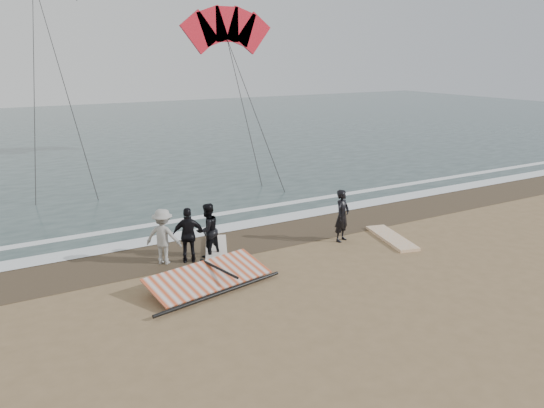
{
  "coord_description": "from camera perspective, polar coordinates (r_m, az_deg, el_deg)",
  "views": [
    {
      "loc": [
        -8.03,
        -10.92,
        6.14
      ],
      "look_at": [
        -0.02,
        3.0,
        1.6
      ],
      "focal_mm": 35.0,
      "sensor_mm": 36.0,
      "label": 1
    }
  ],
  "objects": [
    {
      "name": "board_cream",
      "position": [
        17.34,
        -6.01,
        -4.85
      ],
      "size": [
        1.63,
        2.59,
        0.11
      ],
      "primitive_type": "cube",
      "rotation": [
        0.0,
        0.0,
        -0.41
      ],
      "color": "silver",
      "rests_on": "ground"
    },
    {
      "name": "trio_cluster",
      "position": [
        16.4,
        -9.41,
        -3.22
      ],
      "size": [
        2.53,
        1.28,
        1.73
      ],
      "color": "black",
      "rests_on": "ground"
    },
    {
      "name": "foam_near",
      "position": [
        19.61,
        -4.19,
        -2.42
      ],
      "size": [
        120.0,
        0.9,
        0.01
      ],
      "primitive_type": "cube",
      "color": "white",
      "rests_on": "sea"
    },
    {
      "name": "sea",
      "position": [
        45.06,
        -19.54,
        7.07
      ],
      "size": [
        120.0,
        54.0,
        0.02
      ],
      "primitive_type": "cube",
      "color": "#233838",
      "rests_on": "ground"
    },
    {
      "name": "foam_far",
      "position": [
        21.09,
        -6.21,
        -1.16
      ],
      "size": [
        120.0,
        0.45,
        0.01
      ],
      "primitive_type": "cube",
      "color": "white",
      "rests_on": "sea"
    },
    {
      "name": "sail_rig",
      "position": [
        14.88,
        -7.26,
        -7.91
      ],
      "size": [
        3.93,
        2.33,
        0.49
      ],
      "color": "black",
      "rests_on": "ground"
    },
    {
      "name": "man_main",
      "position": [
        18.05,
        7.56,
        -1.24
      ],
      "size": [
        0.77,
        0.66,
        1.79
      ],
      "primitive_type": "imported",
      "rotation": [
        0.0,
        0.0,
        0.42
      ],
      "color": "black",
      "rests_on": "ground"
    },
    {
      "name": "ground",
      "position": [
        14.88,
        5.9,
        -8.68
      ],
      "size": [
        120.0,
        120.0,
        0.0
      ],
      "primitive_type": "plane",
      "color": "#8C704C",
      "rests_on": "ground"
    },
    {
      "name": "kite_red",
      "position": [
        32.96,
        -4.86,
        17.86
      ],
      "size": [
        6.3,
        4.93,
        12.03
      ],
      "color": "red",
      "rests_on": "ground"
    },
    {
      "name": "board_white",
      "position": [
        18.74,
        12.75,
        -3.58
      ],
      "size": [
        1.33,
        2.67,
        0.1
      ],
      "primitive_type": "cube",
      "rotation": [
        0.0,
        0.0,
        -0.25
      ],
      "color": "white",
      "rests_on": "ground"
    },
    {
      "name": "wet_sand",
      "position": [
        18.44,
        -2.29,
        -3.66
      ],
      "size": [
        120.0,
        2.8,
        0.01
      ],
      "primitive_type": "cube",
      "color": "#4C3D2B",
      "rests_on": "ground"
    }
  ]
}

